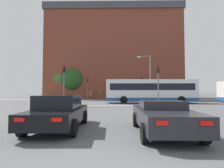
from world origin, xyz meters
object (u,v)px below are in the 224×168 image
(street_lamp_junction, at_px, (148,73))
(pedestrian_walking_east, at_px, (158,94))
(traffic_light_near_left, at_px, (64,79))
(bus_crossing_lead, at_px, (150,91))
(traffic_light_far_right, at_px, (142,84))
(traffic_light_far_left, at_px, (87,85))
(traffic_light_near_right, at_px, (158,79))
(pedestrian_walking_west, at_px, (101,94))
(car_saloon_left, at_px, (59,112))
(pedestrian_waiting, at_px, (91,94))
(car_roadster_right, at_px, (163,116))

(street_lamp_junction, xyz_separation_m, pedestrian_walking_east, (3.43, 8.07, -3.32))
(traffic_light_near_left, distance_m, street_lamp_junction, 12.62)
(bus_crossing_lead, xyz_separation_m, traffic_light_far_right, (0.38, 10.15, 1.30))
(traffic_light_far_right, bearing_deg, traffic_light_far_left, -178.63)
(traffic_light_near_right, relative_size, pedestrian_walking_west, 2.53)
(car_saloon_left, relative_size, traffic_light_far_left, 1.04)
(pedestrian_waiting, distance_m, pedestrian_walking_west, 2.07)
(car_roadster_right, relative_size, pedestrian_walking_west, 2.39)
(street_lamp_junction, xyz_separation_m, pedestrian_waiting, (-9.85, 8.60, -3.32))
(traffic_light_far_left, xyz_separation_m, pedestrian_waiting, (0.57, 0.64, -1.82))
(car_roadster_right, xyz_separation_m, traffic_light_near_right, (3.21, 13.50, 2.38))
(traffic_light_far_right, distance_m, street_lamp_junction, 8.32)
(pedestrian_walking_west, bearing_deg, traffic_light_far_right, 111.10)
(traffic_light_far_left, distance_m, pedestrian_walking_west, 3.30)
(bus_crossing_lead, xyz_separation_m, pedestrian_walking_east, (3.47, 10.00, -0.72))
(traffic_light_far_right, bearing_deg, car_saloon_left, -105.99)
(traffic_light_near_left, distance_m, traffic_light_far_right, 18.25)
(pedestrian_waiting, relative_size, pedestrian_walking_east, 1.00)
(traffic_light_near_left, relative_size, traffic_light_near_right, 1.01)
(car_roadster_right, bearing_deg, traffic_light_near_right, 77.37)
(street_lamp_junction, height_order, pedestrian_walking_west, street_lamp_junction)
(car_saloon_left, bearing_deg, pedestrian_walking_east, 66.70)
(pedestrian_walking_west, bearing_deg, pedestrian_waiting, -56.47)
(traffic_light_near_left, bearing_deg, pedestrian_walking_east, 44.50)
(traffic_light_far_left, bearing_deg, pedestrian_waiting, 48.30)
(car_roadster_right, distance_m, pedestrian_waiting, 28.98)
(traffic_light_far_right, relative_size, pedestrian_walking_east, 2.63)
(traffic_light_near_right, bearing_deg, car_saloon_left, -120.24)
(car_roadster_right, bearing_deg, bus_crossing_lead, 80.65)
(car_saloon_left, xyz_separation_m, bus_crossing_lead, (7.38, 16.93, 1.01))
(car_saloon_left, relative_size, traffic_light_far_right, 0.96)
(car_saloon_left, height_order, traffic_light_far_left, traffic_light_far_left)
(car_roadster_right, relative_size, traffic_light_near_right, 0.94)
(car_roadster_right, height_order, street_lamp_junction, street_lamp_junction)
(traffic_light_far_left, bearing_deg, traffic_light_near_right, -53.35)
(traffic_light_near_right, height_order, pedestrian_walking_east, traffic_light_near_right)
(traffic_light_near_left, relative_size, traffic_light_far_right, 1.01)
(street_lamp_junction, bearing_deg, pedestrian_waiting, 138.89)
(car_roadster_right, height_order, traffic_light_far_left, traffic_light_far_left)
(bus_crossing_lead, height_order, street_lamp_junction, street_lamp_junction)
(bus_crossing_lead, height_order, traffic_light_near_right, traffic_light_near_right)
(traffic_light_near_left, height_order, pedestrian_walking_west, traffic_light_near_left)
(bus_crossing_lead, height_order, traffic_light_near_left, traffic_light_near_left)
(car_saloon_left, relative_size, pedestrian_waiting, 2.54)
(car_roadster_right, relative_size, pedestrian_waiting, 2.49)
(car_roadster_right, height_order, pedestrian_waiting, pedestrian_waiting)
(car_saloon_left, xyz_separation_m, pedestrian_walking_east, (10.85, 26.93, 0.29))
(bus_crossing_lead, relative_size, street_lamp_junction, 1.73)
(traffic_light_near_left, height_order, pedestrian_waiting, traffic_light_near_left)
(car_roadster_right, distance_m, pedestrian_walking_west, 28.85)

